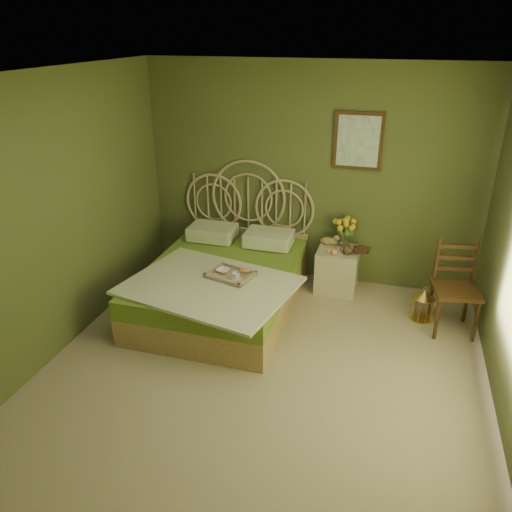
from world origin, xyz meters
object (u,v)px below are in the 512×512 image
(bed, at_px, (223,280))
(chair, at_px, (457,280))
(nightstand, at_px, (338,263))
(birdcage, at_px, (423,305))

(bed, xyz_separation_m, chair, (2.45, 0.25, 0.24))
(bed, xyz_separation_m, nightstand, (1.19, 0.76, 0.03))
(nightstand, bearing_deg, chair, -21.67)
(bed, bearing_deg, nightstand, 32.48)
(chair, bearing_deg, birdcage, 158.62)
(nightstand, distance_m, chair, 1.38)
(nightstand, bearing_deg, birdcage, -24.14)
(birdcage, bearing_deg, chair, -12.26)
(bed, height_order, birdcage, bed)
(nightstand, height_order, birdcage, nightstand)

